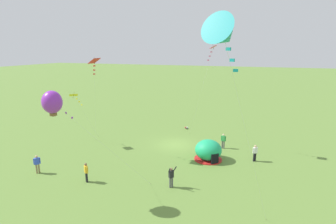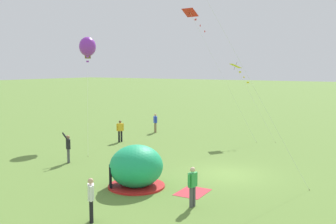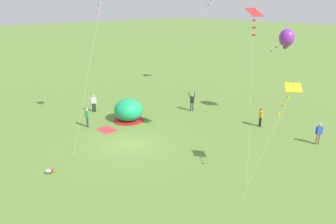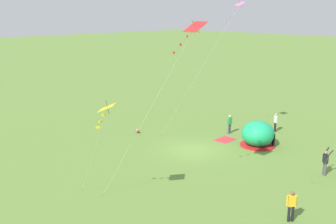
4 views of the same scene
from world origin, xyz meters
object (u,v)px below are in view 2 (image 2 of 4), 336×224
Objects in this scene: kite_purple at (88,47)px; kite_yellow at (237,69)px; person_with_toddler at (91,197)px; person_far_back at (155,122)px; popup_tent at (136,167)px; person_flying_kite at (68,147)px; person_watching_sky at (120,130)px; kite_red at (193,16)px; person_strolling at (193,185)px.

kite_yellow is at bearing -57.51° from kite_purple.
person_far_back is at bearing 26.80° from person_with_toddler.
kite_purple reaches higher than popup_tent.
person_flying_kite reaches higher than person_far_back.
person_watching_sky is 0.27× the size of kite_yellow.
popup_tent reaches higher than person_watching_sky.
popup_tent is at bearing -137.59° from person_watching_sky.
kite_red is (2.18, -5.25, 8.67)m from person_watching_sky.
person_strolling is (-9.83, -11.75, 0.00)m from person_watching_sky.
person_flying_kite is 0.30× the size of kite_yellow.
person_watching_sky is 10.37m from kite_red.
kite_red is (-4.23, 1.93, 3.88)m from kite_yellow.
person_watching_sky is 10.75m from kite_yellow.
kite_yellow is at bearing -48.23° from person_watching_sky.
kite_purple is 8.94m from kite_red.
kite_red reaches higher than kite_purple.
kite_purple is at bearing 56.96° from person_strolling.
person_flying_kite is (-7.07, -1.56, 0.03)m from person_watching_sky.
person_watching_sky is at bearing 12.42° from person_flying_kite.
person_watching_sky is 0.17× the size of kite_red.
kite_purple reaches higher than kite_yellow.
popup_tent reaches higher than person_far_back.
person_watching_sky is at bearing 131.77° from kite_yellow.
kite_purple is 1.31× the size of kite_yellow.
person_with_toddler is 18.20m from kite_red.
kite_red is (-3.02, -5.36, 8.67)m from person_far_back.
person_with_toddler is at bearing -136.80° from kite_purple.
kite_purple is at bearing 92.76° from person_watching_sky.
person_watching_sky is 0.91× the size of person_flying_kite.
person_with_toddler is 0.17× the size of kite_red.
kite_yellow is at bearing -80.57° from person_far_back.
person_far_back is at bearing 38.29° from person_strolling.
kite_red is (12.01, 6.50, 8.67)m from person_strolling.
person_flying_kite is at bearing -145.90° from kite_purple.
person_watching_sky is 1.00× the size of person_far_back.
person_watching_sky is at bearing 42.41° from popup_tent.
kite_yellow reaches higher than person_far_back.
kite_purple is (8.68, 11.20, 6.54)m from popup_tent.
kite_yellow reaches higher than person_strolling.
person_far_back is (5.20, 0.12, 0.00)m from person_watching_sky.
kite_yellow is at bearing 3.35° from popup_tent.
kite_yellow is at bearing 5.97° from person_with_toddler.
person_with_toddler is at bearing -153.20° from person_far_back.
popup_tent is at bearing 74.89° from person_strolling.
person_watching_sky is 1.00× the size of person_strolling.
kite_red is at bearing 14.44° from person_with_toddler.
person_strolling and person_far_back have the same top height.
kite_red is at bearing -74.45° from kite_purple.
person_with_toddler is 0.91× the size of person_flying_kite.
person_with_toddler is (-3.50, 2.51, 0.00)m from person_strolling.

